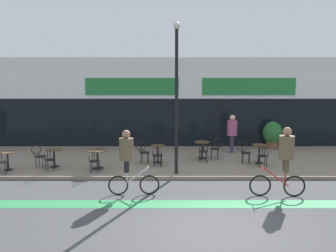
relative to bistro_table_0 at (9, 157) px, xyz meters
The scene contains 25 objects.
ground_plane 9.14m from the bistro_table_0, 36.63° to the right, with size 120.00×120.00×0.00m, color #424244.
sidewalk_slab 7.56m from the bistro_table_0, 13.91° to the left, with size 40.00×5.50×0.12m, color gray.
storefront_facade 9.93m from the bistro_table_0, 41.70° to the left, with size 40.00×4.06×4.53m.
bike_lane_stripe 8.12m from the bistro_table_0, 25.44° to the right, with size 36.00×0.70×0.01m, color #2D844C.
bistro_table_0 is the anchor object (origin of this frame).
bistro_table_1 1.74m from the bistro_table_0, 15.44° to the left, with size 0.66×0.66×0.73m.
bistro_table_2 3.45m from the bistro_table_0, ahead, with size 0.80×0.80×0.75m.
bistro_table_3 5.91m from the bistro_table_0, 11.32° to the left, with size 0.61×0.61×0.73m.
bistro_table_4 7.94m from the bistro_table_0, 13.96° to the left, with size 0.66×0.66×0.74m.
bistro_table_5 10.06m from the bistro_table_0, ahead, with size 0.62×0.62×0.78m.
cafe_chair_0_near 0.63m from the bistro_table_0, 89.03° to the right, with size 0.45×0.60×0.90m.
cafe_chair_1_near 1.68m from the bistro_table_0, ahead, with size 0.41×0.58×0.90m.
cafe_chair_1_side 1.15m from the bistro_table_0, 24.26° to the left, with size 0.60×0.45×0.90m.
cafe_chair_2_near 3.46m from the bistro_table_0, ahead, with size 0.41×0.58×0.90m.
cafe_chair_3_near 5.82m from the bistro_table_0, ahead, with size 0.44×0.59×0.90m.
cafe_chair_3_side 5.30m from the bistro_table_0, 12.75° to the left, with size 0.60×0.45×0.90m.
cafe_chair_4_near 7.81m from the bistro_table_0, ahead, with size 0.41×0.58×0.90m.
cafe_chair_4_side 8.54m from the bistro_table_0, 12.91° to the left, with size 0.59×0.43×0.90m.
cafe_chair_5_near 10.02m from the bistro_table_0, ahead, with size 0.41×0.58×0.90m.
cafe_chair_5_side 9.44m from the bistro_table_0, ahead, with size 0.58×0.42×0.90m.
planter_pot 12.02m from the bistro_table_0, 19.68° to the left, with size 0.93×0.93×1.33m.
lamp_post 7.07m from the bistro_table_0, ahead, with size 0.26×0.26×5.55m.
cyclist_1 10.29m from the bistro_table_0, 15.67° to the right, with size 1.77×0.54×2.24m.
cyclist_2 5.62m from the bistro_table_0, 27.92° to the right, with size 1.65×0.51×2.13m.
pedestrian_far_end 9.75m from the bistro_table_0, 19.06° to the left, with size 0.53×0.53×1.76m.
Camera 1 is at (-1.10, -9.39, 4.14)m, focal length 42.00 mm.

